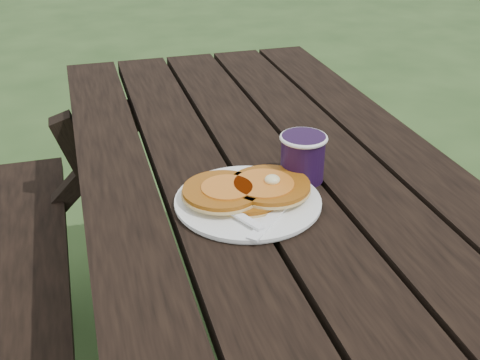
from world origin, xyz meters
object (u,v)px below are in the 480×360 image
object	(u,v)px
picnic_table	(280,342)
pancake_stack	(248,190)
plate	(248,202)
coffee_cup	(303,155)

from	to	relation	value
picnic_table	pancake_stack	bearing A→B (deg)	-164.31
plate	pancake_stack	bearing A→B (deg)	76.29
plate	picnic_table	bearing A→B (deg)	20.79
plate	pancake_stack	size ratio (longest dim) A/B	1.11
coffee_cup	pancake_stack	bearing A→B (deg)	-156.57
coffee_cup	picnic_table	bearing A→B (deg)	-143.95
plate	coffee_cup	distance (m)	0.15
plate	pancake_stack	distance (m)	0.02
coffee_cup	plate	bearing A→B (deg)	-153.60
picnic_table	coffee_cup	size ratio (longest dim) A/B	19.57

